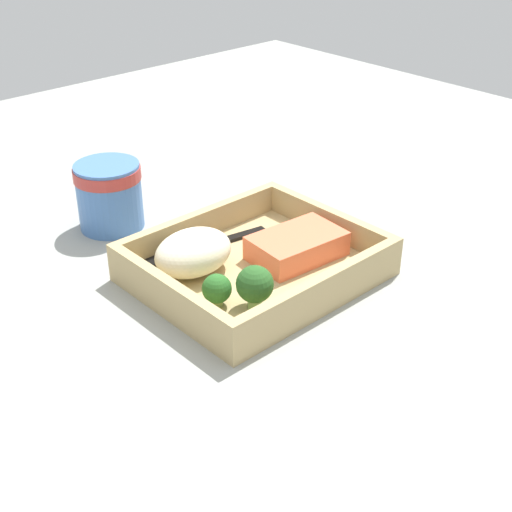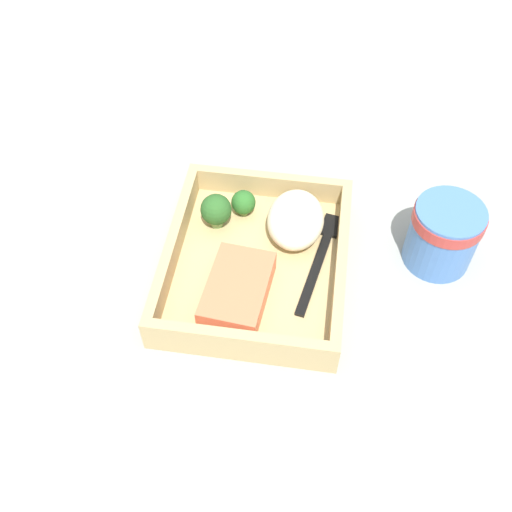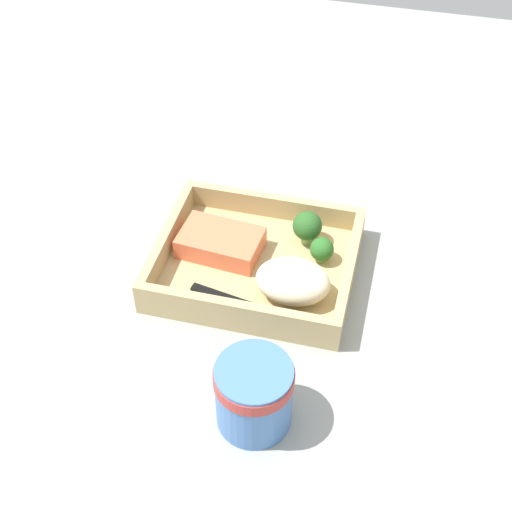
# 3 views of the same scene
# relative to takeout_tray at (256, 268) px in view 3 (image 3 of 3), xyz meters

# --- Properties ---
(ground_plane) EXTENTS (1.60, 1.60, 0.02)m
(ground_plane) POSITION_rel_takeout_tray_xyz_m (0.00, 0.00, -0.02)
(ground_plane) COLOR gray
(takeout_tray) EXTENTS (0.25, 0.21, 0.01)m
(takeout_tray) POSITION_rel_takeout_tray_xyz_m (0.00, 0.00, 0.00)
(takeout_tray) COLOR tan
(takeout_tray) RESTS_ON ground_plane
(tray_rim) EXTENTS (0.25, 0.21, 0.03)m
(tray_rim) POSITION_rel_takeout_tray_xyz_m (0.00, 0.00, 0.02)
(tray_rim) COLOR tan
(tray_rim) RESTS_ON takeout_tray
(salmon_fillet) EXTENTS (0.11, 0.08, 0.03)m
(salmon_fillet) POSITION_rel_takeout_tray_xyz_m (-0.05, 0.01, 0.02)
(salmon_fillet) COLOR #F26E48
(salmon_fillet) RESTS_ON takeout_tray
(mashed_potatoes) EXTENTS (0.09, 0.07, 0.05)m
(mashed_potatoes) POSITION_rel_takeout_tray_xyz_m (0.06, -0.04, 0.03)
(mashed_potatoes) COLOR #F1E5BE
(mashed_potatoes) RESTS_ON takeout_tray
(broccoli_floret_1) EXTENTS (0.04, 0.04, 0.05)m
(broccoli_floret_1) POSITION_rel_takeout_tray_xyz_m (0.05, 0.06, 0.03)
(broccoli_floret_1) COLOR #7DAA63
(broccoli_floret_1) RESTS_ON takeout_tray
(broccoli_floret_2) EXTENTS (0.03, 0.03, 0.03)m
(broccoli_floret_2) POSITION_rel_takeout_tray_xyz_m (0.08, 0.03, 0.02)
(broccoli_floret_2) COLOR #7F9B50
(broccoli_floret_2) RESTS_ON takeout_tray
(fork) EXTENTS (0.16, 0.05, 0.00)m
(fork) POSITION_rel_takeout_tray_xyz_m (0.02, -0.07, 0.01)
(fork) COLOR black
(fork) RESTS_ON takeout_tray
(paper_cup) EXTENTS (0.08, 0.08, 0.08)m
(paper_cup) POSITION_rel_takeout_tray_xyz_m (0.05, -0.21, 0.04)
(paper_cup) COLOR #4572B4
(paper_cup) RESTS_ON ground_plane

